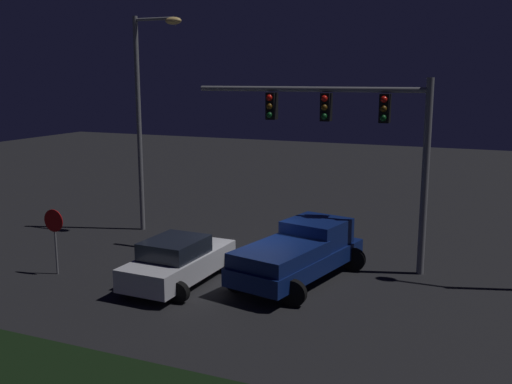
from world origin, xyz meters
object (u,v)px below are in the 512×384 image
at_px(stop_sign, 54,229).
at_px(traffic_signal_gantry, 353,126).
at_px(car_sedan, 178,261).
at_px(street_lamp_left, 146,101).
at_px(pickup_truck, 301,250).

bearing_deg(stop_sign, traffic_signal_gantry, 28.82).
bearing_deg(stop_sign, car_sedan, 11.34).
relative_size(traffic_signal_gantry, street_lamp_left, 0.93).
relative_size(street_lamp_left, stop_sign, 4.01).
bearing_deg(pickup_truck, street_lamp_left, 79.27).
distance_m(car_sedan, street_lamp_left, 8.45).
xyz_separation_m(pickup_truck, traffic_signal_gantry, (1.07, 2.10, 3.90)).
relative_size(traffic_signal_gantry, stop_sign, 3.73).
xyz_separation_m(pickup_truck, stop_sign, (-7.70, -2.72, 0.56)).
bearing_deg(pickup_truck, stop_sign, 121.90).
distance_m(car_sedan, traffic_signal_gantry, 7.34).
bearing_deg(pickup_truck, car_sedan, 130.75).
xyz_separation_m(pickup_truck, car_sedan, (-3.48, -1.88, -0.26)).
relative_size(car_sedan, stop_sign, 2.00).
distance_m(pickup_truck, traffic_signal_gantry, 4.56).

